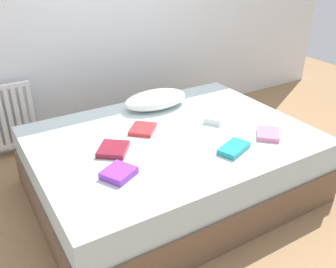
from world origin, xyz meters
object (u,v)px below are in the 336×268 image
at_px(textbook_teal, 234,148).
at_px(textbook_maroon, 113,149).
at_px(pillow, 156,99).
at_px(textbook_red, 143,129).
at_px(bed, 171,164).
at_px(textbook_purple, 119,173).
at_px(textbook_white, 216,116).
at_px(textbook_pink, 268,134).

xyz_separation_m(textbook_teal, textbook_maroon, (-0.70, 0.41, -0.00)).
bearing_deg(pillow, textbook_maroon, -140.35).
height_order(pillow, textbook_maroon, pillow).
distance_m(textbook_red, textbook_maroon, 0.36).
distance_m(bed, pillow, 0.61).
bearing_deg(textbook_red, textbook_teal, -103.44).
xyz_separation_m(textbook_purple, textbook_white, (0.99, 0.34, 0.00)).
height_order(bed, textbook_maroon, textbook_maroon).
xyz_separation_m(textbook_red, textbook_white, (0.59, -0.12, 0.01)).
distance_m(bed, textbook_white, 0.52).
distance_m(bed, textbook_maroon, 0.54).
bearing_deg(textbook_maroon, textbook_teal, -82.22).
distance_m(textbook_purple, textbook_maroon, 0.30).
height_order(textbook_pink, textbook_purple, textbook_purple).
bearing_deg(textbook_red, textbook_maroon, 162.01).
relative_size(textbook_pink, textbook_purple, 1.12).
relative_size(textbook_pink, textbook_white, 0.86).
distance_m(bed, textbook_red, 0.35).
height_order(textbook_red, textbook_teal, textbook_teal).
bearing_deg(textbook_teal, textbook_white, 44.45).
distance_m(textbook_red, textbook_pink, 0.91).
xyz_separation_m(textbook_pink, textbook_purple, (-1.14, 0.08, 0.01)).
xyz_separation_m(bed, pillow, (0.15, 0.50, 0.32)).
bearing_deg(bed, textbook_red, 133.90).
xyz_separation_m(textbook_pink, textbook_maroon, (-1.05, 0.37, 0.00)).
distance_m(textbook_red, textbook_white, 0.60).
relative_size(bed, textbook_teal, 8.66).
xyz_separation_m(bed, textbook_white, (0.44, 0.04, 0.28)).
distance_m(pillow, textbook_red, 0.46).
height_order(textbook_pink, textbook_teal, textbook_teal).
bearing_deg(textbook_pink, textbook_white, 63.03).
distance_m(bed, textbook_purple, 0.69).
height_order(bed, textbook_white, textbook_white).
bearing_deg(textbook_pink, pillow, 70.33).
xyz_separation_m(textbook_pink, textbook_white, (-0.14, 0.42, 0.01)).
bearing_deg(textbook_white, bed, 149.62).
bearing_deg(textbook_maroon, pillow, -12.13).
height_order(pillow, textbook_teal, pillow).
bearing_deg(textbook_white, textbook_teal, -149.73).
distance_m(pillow, textbook_pink, 0.98).
height_order(textbook_teal, textbook_maroon, textbook_teal).
xyz_separation_m(textbook_red, textbook_teal, (0.38, -0.58, 0.00)).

